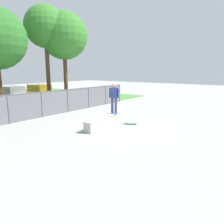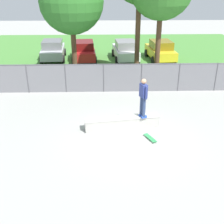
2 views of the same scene
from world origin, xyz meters
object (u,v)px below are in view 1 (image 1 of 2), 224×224
Objects in this scene: skateboarder at (114,97)px; tree_near_right at (45,27)px; car_white at (11,95)px; concrete_ledge at (104,121)px; tree_mid at (64,36)px; car_yellow at (39,92)px; skateboard at (130,123)px.

tree_near_right is at bearing 86.11° from skateboarder.
car_white is (0.14, 12.50, -0.75)m from skateboarder.
concrete_ledge is at bearing -101.27° from tree_near_right.
skateboarder is (0.91, -0.03, 1.29)m from concrete_ledge.
tree_mid is 8.00m from car_yellow.
skateboarder is at bearing -90.64° from car_white.
skateboard is 0.10× the size of tree_mid.
tree_near_right is at bearing 151.95° from tree_mid.
tree_near_right is 1.50m from tree_mid.
car_white is (-1.57, 6.19, -5.01)m from tree_mid.
tree_mid is at bearing -103.01° from car_yellow.
car_yellow is (2.87, 13.42, 0.77)m from skateboard.
skateboarder is 0.42× the size of car_yellow.
skateboard is at bearing -91.70° from tree_near_right.
concrete_ledge is 13.00m from car_yellow.
tree_mid is at bearing 78.67° from skateboard.
skateboarder is at bearing -1.99° from concrete_ledge.
car_yellow is at bearing 77.91° from skateboard.
skateboarder is at bearing -104.10° from car_yellow.
concrete_ledge is 8.78m from tree_mid.
concrete_ledge is at bearing 137.10° from skateboard.
skateboard is at bearing -77.12° from skateboarder.
concrete_ledge is 0.43× the size of tree_near_right.
tree_mid is at bearing 67.38° from concrete_ledge.
tree_near_right is 1.04× the size of tree_mid.
car_yellow is at bearing 64.05° from tree_near_right.
tree_near_right reaches higher than concrete_ledge.
skateboard is at bearing -101.33° from tree_mid.
car_yellow is (2.64, 5.42, -5.55)m from tree_near_right.
tree_near_right is 1.86× the size of car_white.
skateboard is at bearing -42.90° from concrete_ledge.
tree_near_right is 8.20m from car_yellow.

